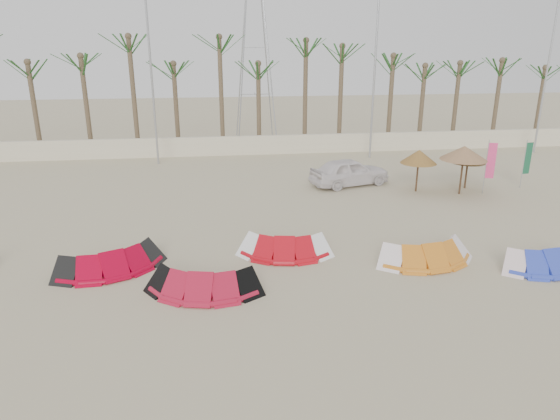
{
  "coord_description": "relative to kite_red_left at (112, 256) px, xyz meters",
  "views": [
    {
      "loc": [
        -2.41,
        -12.02,
        7.47
      ],
      "look_at": [
        0.0,
        6.0,
        1.3
      ],
      "focal_mm": 32.0,
      "sensor_mm": 36.0,
      "label": 1
    }
  ],
  "objects": [
    {
      "name": "lamp_c",
      "position": [
        14.12,
        15.6,
        5.35
      ],
      "size": [
        1.25,
        0.14,
        11.0
      ],
      "color": "#A5A8AD",
      "rests_on": "ground"
    },
    {
      "name": "parasol_left",
      "position": [
        14.07,
        7.5,
        1.43
      ],
      "size": [
        1.87,
        1.87,
        2.21
      ],
      "color": "#4C331E",
      "rests_on": "ground"
    },
    {
      "name": "kite_red_right",
      "position": [
        6.07,
        0.48,
        -0.0
      ],
      "size": [
        3.52,
        2.01,
        0.9
      ],
      "color": "red",
      "rests_on": "ground"
    },
    {
      "name": "flag_green",
      "position": [
        20.03,
        7.37,
        1.12
      ],
      "size": [
        0.45,
        0.09,
        2.59
      ],
      "color": "#A5A8AD",
      "rests_on": "ground"
    },
    {
      "name": "kite_blue",
      "position": [
        14.75,
        -1.9,
        -0.0
      ],
      "size": [
        3.21,
        1.78,
        0.9
      ],
      "color": "blue",
      "rests_on": "ground"
    },
    {
      "name": "lamp_d",
      "position": [
        26.12,
        15.6,
        5.35
      ],
      "size": [
        1.25,
        0.14,
        11.0
      ],
      "color": "#A5A8AD",
      "rests_on": "ground"
    },
    {
      "name": "kite_red_left",
      "position": [
        0.0,
        0.0,
        0.0
      ],
      "size": [
        4.04,
        2.76,
        0.9
      ],
      "color": "#A7001D",
      "rests_on": "ground"
    },
    {
      "name": "pylon",
      "position": [
        7.08,
        23.6,
        -0.42
      ],
      "size": [
        3.0,
        3.0,
        14.0
      ],
      "primitive_type": null,
      "color": "#A5A8AD",
      "rests_on": "ground"
    },
    {
      "name": "ground",
      "position": [
        6.08,
        -4.4,
        -0.42
      ],
      "size": [
        120.0,
        120.0,
        0.0
      ],
      "primitive_type": "plane",
      "color": "tan",
      "rests_on": "ground"
    },
    {
      "name": "boundary_wall",
      "position": [
        6.08,
        17.6,
        0.23
      ],
      "size": [
        60.0,
        0.3,
        1.3
      ],
      "primitive_type": "cube",
      "color": "beige",
      "rests_on": "ground"
    },
    {
      "name": "lamp_b",
      "position": [
        0.12,
        15.6,
        5.35
      ],
      "size": [
        1.25,
        0.14,
        11.0
      ],
      "color": "#A5A8AD",
      "rests_on": "ground"
    },
    {
      "name": "parasol_right",
      "position": [
        16.9,
        7.73,
        1.32
      ],
      "size": [
        1.81,
        1.81,
        2.09
      ],
      "color": "#4C331E",
      "rests_on": "ground"
    },
    {
      "name": "kite_orange",
      "position": [
        10.94,
        -0.79,
        -0.0
      ],
      "size": [
        3.69,
        1.97,
        0.9
      ],
      "color": "orange",
      "rests_on": "ground"
    },
    {
      "name": "palm_line",
      "position": [
        6.75,
        19.1,
        6.02
      ],
      "size": [
        52.0,
        4.0,
        7.7
      ],
      "color": "brown",
      "rests_on": "ground"
    },
    {
      "name": "kite_red_mid",
      "position": [
        3.16,
        -2.01,
        -0.0
      ],
      "size": [
        3.77,
        2.15,
        0.9
      ],
      "color": "#AB122C",
      "rests_on": "ground"
    },
    {
      "name": "car",
      "position": [
        10.9,
        9.12,
        0.33
      ],
      "size": [
        4.7,
        2.91,
        1.49
      ],
      "primitive_type": "imported",
      "rotation": [
        0.0,
        0.0,
        1.85
      ],
      "color": "white",
      "rests_on": "ground"
    },
    {
      "name": "flag_pink",
      "position": [
        17.49,
        6.66,
        1.24
      ],
      "size": [
        0.44,
        0.16,
        2.8
      ],
      "color": "#A5A8AD",
      "rests_on": "ground"
    },
    {
      "name": "parasol_mid",
      "position": [
        16.09,
        6.73,
        1.73
      ],
      "size": [
        2.35,
        2.35,
        2.5
      ],
      "color": "#4C331E",
      "rests_on": "ground"
    }
  ]
}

